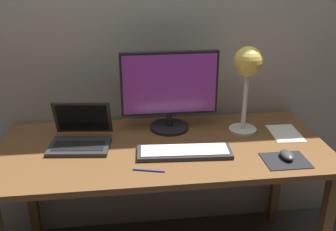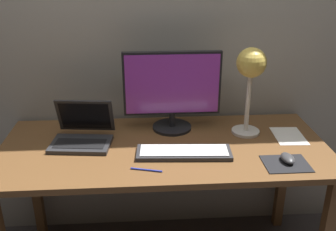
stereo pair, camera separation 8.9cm
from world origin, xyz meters
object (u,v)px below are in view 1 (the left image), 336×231
object	(u,v)px
laptop	(81,132)
monitor	(169,88)
keyboard_main	(184,152)
mouse	(287,155)
pen	(149,170)
desk_lamp	(248,70)

from	to	relation	value
laptop	monitor	bearing A→B (deg)	14.47
keyboard_main	mouse	xyz separation A→B (m)	(0.46, -0.10, 0.01)
monitor	laptop	size ratio (longest dim) A/B	1.61
laptop	pen	world-z (taller)	laptop
monitor	mouse	distance (m)	0.66
desk_lamp	laptop	bearing A→B (deg)	-177.37
monitor	laptop	distance (m)	0.50
desk_lamp	keyboard_main	bearing A→B (deg)	-148.20
monitor	laptop	xyz separation A→B (m)	(-0.45, -0.12, -0.17)
pen	desk_lamp	bearing A→B (deg)	33.53
laptop	pen	distance (m)	0.44
monitor	keyboard_main	xyz separation A→B (m)	(0.03, -0.29, -0.21)
laptop	desk_lamp	xyz separation A→B (m)	(0.83, 0.04, 0.28)
monitor	keyboard_main	distance (m)	0.36
mouse	pen	distance (m)	0.63
pen	keyboard_main	bearing A→B (deg)	36.73
laptop	desk_lamp	distance (m)	0.88
keyboard_main	laptop	bearing A→B (deg)	159.97
laptop	mouse	xyz separation A→B (m)	(0.94, -0.28, -0.04)
laptop	pen	bearing A→B (deg)	-45.02
keyboard_main	pen	world-z (taller)	keyboard_main
desk_lamp	pen	size ratio (longest dim) A/B	3.22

